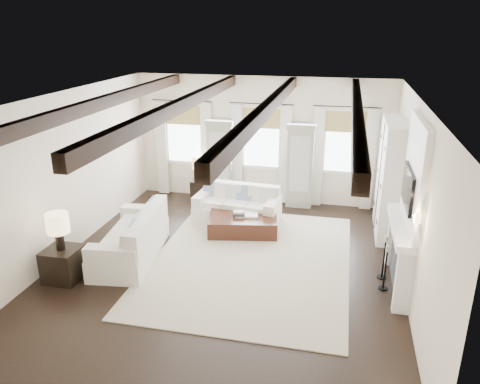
% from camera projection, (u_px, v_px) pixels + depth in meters
% --- Properties ---
extents(ground, '(7.50, 7.50, 0.00)m').
position_uv_depth(ground, '(226.00, 267.00, 8.98)').
color(ground, black).
rests_on(ground, ground).
extents(room_shell, '(6.54, 7.54, 3.22)m').
position_uv_depth(room_shell, '(274.00, 162.00, 9.00)').
color(room_shell, white).
rests_on(room_shell, ground).
extents(area_rug, '(3.79, 4.95, 0.02)m').
position_uv_depth(area_rug, '(251.00, 260.00, 9.21)').
color(area_rug, '#BDB298').
rests_on(area_rug, ground).
extents(sofa_back, '(2.03, 1.05, 0.84)m').
position_uv_depth(sofa_back, '(238.00, 206.00, 10.99)').
color(sofa_back, white).
rests_on(sofa_back, ground).
extents(sofa_left, '(1.27, 2.33, 0.96)m').
position_uv_depth(sofa_left, '(134.00, 239.00, 9.22)').
color(sofa_left, white).
rests_on(sofa_left, ground).
extents(ottoman, '(1.64, 1.19, 0.39)m').
position_uv_depth(ottoman, '(243.00, 225.00, 10.37)').
color(ottoman, black).
rests_on(ottoman, ground).
extents(tray, '(0.56, 0.47, 0.04)m').
position_uv_depth(tray, '(247.00, 214.00, 10.37)').
color(tray, white).
rests_on(tray, ottoman).
extents(book_lower, '(0.29, 0.24, 0.04)m').
position_uv_depth(book_lower, '(239.00, 214.00, 10.27)').
color(book_lower, '#262628').
rests_on(book_lower, tray).
extents(book_upper, '(0.25, 0.21, 0.03)m').
position_uv_depth(book_upper, '(239.00, 212.00, 10.30)').
color(book_upper, beige).
rests_on(book_upper, book_lower).
extents(side_table_front, '(0.61, 0.61, 0.61)m').
position_uv_depth(side_table_front, '(63.00, 264.00, 8.45)').
color(side_table_front, black).
rests_on(side_table_front, ground).
extents(lamp_front, '(0.40, 0.40, 0.69)m').
position_uv_depth(lamp_front, '(58.00, 225.00, 8.19)').
color(lamp_front, black).
rests_on(lamp_front, side_table_front).
extents(side_table_back, '(0.41, 0.41, 0.62)m').
position_uv_depth(side_table_back, '(200.00, 192.00, 12.04)').
color(side_table_back, black).
rests_on(side_table_back, ground).
extents(lamp_back, '(0.37, 0.37, 0.64)m').
position_uv_depth(lamp_back, '(199.00, 164.00, 11.78)').
color(lamp_back, black).
rests_on(lamp_back, side_table_back).
extents(candlestick_near, '(0.17, 0.17, 0.84)m').
position_uv_depth(candlestick_near, '(385.00, 271.00, 8.12)').
color(candlestick_near, black).
rests_on(candlestick_near, ground).
extents(candlestick_far, '(0.17, 0.17, 0.85)m').
position_uv_depth(candlestick_far, '(384.00, 261.00, 8.47)').
color(candlestick_far, black).
rests_on(candlestick_far, ground).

